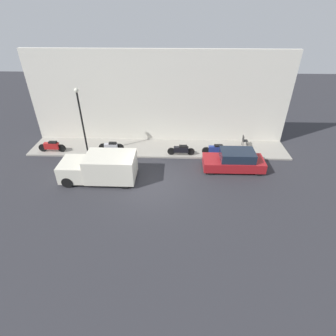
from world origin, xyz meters
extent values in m
plane|color=#2D2D33|center=(0.00, 0.00, 0.00)|extent=(60.00, 60.00, 0.00)
cube|color=gray|center=(4.82, 0.00, 0.06)|extent=(2.79, 19.40, 0.12)
cube|color=silver|center=(6.36, 0.00, 3.47)|extent=(0.30, 19.40, 6.94)
cube|color=maroon|center=(2.18, -5.20, 0.47)|extent=(1.69, 4.02, 0.63)
cube|color=#192333|center=(2.18, -5.40, 1.08)|extent=(1.49, 2.21, 0.59)
cylinder|color=black|center=(1.45, -3.63, 0.29)|extent=(0.20, 0.57, 0.57)
cylinder|color=black|center=(2.91, -3.63, 0.29)|extent=(0.20, 0.57, 0.57)
cylinder|color=black|center=(1.45, -6.78, 0.29)|extent=(0.20, 0.57, 0.57)
cylinder|color=black|center=(2.91, -6.78, 0.29)|extent=(0.20, 0.57, 0.57)
cube|color=silver|center=(0.68, 2.68, 0.97)|extent=(2.05, 3.03, 1.56)
cube|color=silver|center=(0.68, 5.02, 0.74)|extent=(1.95, 1.63, 1.09)
cube|color=#192333|center=(0.68, 5.26, 1.04)|extent=(1.75, 0.90, 0.44)
cylinder|color=black|center=(-0.22, 5.23, 0.35)|extent=(0.22, 0.70, 0.70)
cylinder|color=black|center=(1.57, 5.23, 0.35)|extent=(0.22, 0.70, 0.70)
cylinder|color=black|center=(-0.22, 1.77, 0.35)|extent=(0.22, 0.70, 0.70)
cylinder|color=black|center=(1.57, 1.77, 0.35)|extent=(0.22, 0.70, 0.70)
cube|color=black|center=(3.78, -1.71, 0.56)|extent=(0.30, 1.06, 0.41)
cube|color=black|center=(3.78, -1.86, 0.82)|extent=(0.27, 0.58, 0.12)
cylinder|color=black|center=(3.78, -0.99, 0.40)|extent=(0.10, 0.54, 0.54)
cylinder|color=black|center=(3.78, -2.43, 0.40)|extent=(0.10, 0.54, 0.54)
cube|color=navy|center=(3.90, -4.26, 0.58)|extent=(0.30, 1.08, 0.43)
cube|color=black|center=(3.90, -4.41, 0.86)|extent=(0.27, 0.59, 0.12)
cylinder|color=black|center=(3.90, -3.54, 0.41)|extent=(0.10, 0.58, 0.58)
cylinder|color=black|center=(3.90, -4.99, 0.41)|extent=(0.10, 0.58, 0.58)
cube|color=#B21E1E|center=(3.94, 7.87, 0.61)|extent=(0.30, 1.07, 0.47)
cube|color=black|center=(3.94, 7.72, 0.90)|extent=(0.27, 0.59, 0.12)
cylinder|color=black|center=(3.94, 8.58, 0.42)|extent=(0.10, 0.60, 0.60)
cylinder|color=black|center=(3.94, 7.16, 0.42)|extent=(0.10, 0.60, 0.60)
cube|color=#B7B7BF|center=(4.09, 3.47, 0.58)|extent=(0.30, 1.00, 0.37)
cube|color=black|center=(4.09, 3.33, 0.83)|extent=(0.27, 0.54, 0.12)
cylinder|color=black|center=(4.09, 4.08, 0.45)|extent=(0.10, 0.65, 0.65)
cylinder|color=black|center=(4.09, 2.85, 0.45)|extent=(0.10, 0.65, 0.65)
cylinder|color=black|center=(3.74, 5.16, 2.42)|extent=(0.12, 0.12, 4.59)
sphere|color=silver|center=(3.74, 5.16, 4.80)|extent=(0.29, 0.29, 0.29)
cube|color=#262626|center=(5.33, -6.67, 0.56)|extent=(0.40, 0.40, 0.04)
cube|color=#262626|center=(5.33, -6.49, 0.78)|extent=(0.40, 0.04, 0.40)
cylinder|color=#262626|center=(5.15, -6.84, 0.33)|extent=(0.04, 0.04, 0.42)
cylinder|color=#262626|center=(5.50, -6.84, 0.33)|extent=(0.04, 0.04, 0.42)
cylinder|color=#262626|center=(5.15, -6.50, 0.33)|extent=(0.04, 0.04, 0.42)
cylinder|color=#262626|center=(5.50, -6.50, 0.33)|extent=(0.04, 0.04, 0.42)
camera|label=1|loc=(-12.95, -1.32, 9.71)|focal=28.00mm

